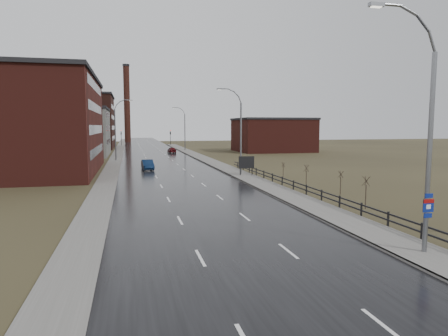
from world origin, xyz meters
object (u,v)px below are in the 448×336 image
streetlight_main (425,135)px  billboard (246,163)px  car_far (172,150)px  car_near (148,165)px

streetlight_main → billboard: size_ratio=4.65×
billboard → car_far: 47.13m
streetlight_main → billboard: (0.63, 32.42, -4.32)m
billboard → streetlight_main: bearing=-91.1°
car_near → billboard: bearing=-45.0°
billboard → car_near: 16.12m
billboard → car_near: (-12.07, 10.64, -1.01)m
car_far → car_near: bearing=74.2°
car_near → car_far: 36.98m
billboard → car_far: (-4.71, 46.88, -1.05)m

